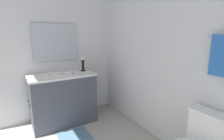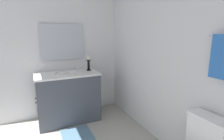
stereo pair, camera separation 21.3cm
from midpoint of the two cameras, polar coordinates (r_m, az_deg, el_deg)
name	(u,v)px [view 2 (the right image)]	position (r m, az deg, el deg)	size (l,w,h in m)	color
wall_back	(165,56)	(2.37, 20.07, 4.38)	(2.99, 0.04, 2.45)	white
wall_left	(58,51)	(3.20, -16.11, 6.32)	(0.04, 2.33, 2.45)	white
vanity_cabinet	(68,97)	(3.07, -12.67, -8.93)	(0.58, 1.06, 0.86)	#474C56
sink_basin	(67,75)	(2.96, -12.99, -1.82)	(0.40, 0.40, 0.24)	white
mirror	(62,42)	(3.16, -14.60, 9.15)	(0.02, 0.75, 0.64)	silver
candle_holder_tall	(89,63)	(3.11, -6.03, 2.38)	(0.09, 0.09, 0.26)	black
towel_near_vanity	(223,57)	(1.83, 36.43, 3.52)	(0.22, 0.03, 0.40)	blue
bath_mat	(78,137)	(2.72, -9.06, -21.71)	(0.60, 0.44, 0.02)	slate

